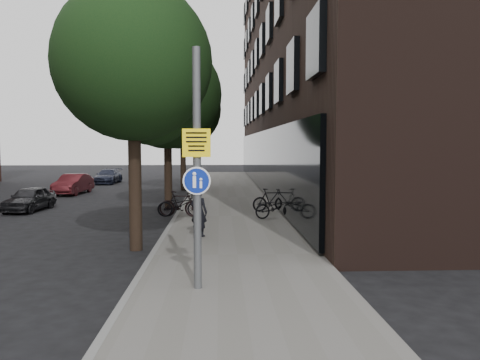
{
  "coord_description": "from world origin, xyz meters",
  "views": [
    {
      "loc": [
        -0.21,
        -8.78,
        3.02
      ],
      "look_at": [
        0.37,
        4.48,
        2.0
      ],
      "focal_mm": 35.0,
      "sensor_mm": 36.0,
      "label": 1
    }
  ],
  "objects": [
    {
      "name": "parked_car_near",
      "position": [
        -8.84,
        12.69,
        0.55
      ],
      "size": [
        1.6,
        3.36,
        1.11
      ],
      "primitive_type": "imported",
      "rotation": [
        0.0,
        0.0,
        -0.09
      ],
      "color": "black",
      "rests_on": "ground"
    },
    {
      "name": "curb_edge",
      "position": [
        -2.0,
        10.0,
        0.07
      ],
      "size": [
        0.15,
        60.0,
        0.13
      ],
      "primitive_type": "cube",
      "color": "slate",
      "rests_on": "ground"
    },
    {
      "name": "parked_bike_curb_near",
      "position": [
        -1.8,
        9.87,
        0.59
      ],
      "size": [
        1.81,
        0.64,
        0.95
      ],
      "primitive_type": "imported",
      "rotation": [
        0.0,
        0.0,
        1.57
      ],
      "color": "black",
      "rests_on": "sidewalk"
    },
    {
      "name": "parked_car_mid",
      "position": [
        -9.09,
        19.85,
        0.61
      ],
      "size": [
        1.62,
        3.79,
        1.21
      ],
      "primitive_type": "imported",
      "rotation": [
        0.0,
        0.0,
        -0.09
      ],
      "color": "#53171D",
      "rests_on": "ground"
    },
    {
      "name": "signpost",
      "position": [
        -0.66,
        0.49,
        2.54
      ],
      "size": [
        0.55,
        0.16,
        4.79
      ],
      "rotation": [
        0.0,
        0.0,
        -0.05
      ],
      "color": "#595B5E",
      "rests_on": "sidewalk"
    },
    {
      "name": "building_right_dark_brick",
      "position": [
        8.5,
        22.0,
        9.0
      ],
      "size": [
        12.0,
        40.0,
        18.0
      ],
      "primitive_type": "cube",
      "color": "black",
      "rests_on": "ground"
    },
    {
      "name": "ground",
      "position": [
        0.0,
        0.0,
        0.0
      ],
      "size": [
        120.0,
        120.0,
        0.0
      ],
      "primitive_type": "plane",
      "color": "black",
      "rests_on": "ground"
    },
    {
      "name": "parked_car_far",
      "position": [
        -8.82,
        27.63,
        0.55
      ],
      "size": [
        1.67,
        3.85,
        1.1
      ],
      "primitive_type": "imported",
      "rotation": [
        0.0,
        0.0,
        -0.03
      ],
      "color": "#1C2032",
      "rests_on": "ground"
    },
    {
      "name": "parked_bike_facade_far",
      "position": [
        2.0,
        11.22,
        0.62
      ],
      "size": [
        1.72,
        0.87,
        1.0
      ],
      "primitive_type": "imported",
      "rotation": [
        0.0,
        0.0,
        1.83
      ],
      "color": "black",
      "rests_on": "sidewalk"
    },
    {
      "name": "sidewalk",
      "position": [
        0.25,
        10.0,
        0.06
      ],
      "size": [
        4.5,
        60.0,
        0.12
      ],
      "primitive_type": "cube",
      "color": "#63605B",
      "rests_on": "ground"
    },
    {
      "name": "street_tree_far",
      "position": [
        -2.53,
        22.14,
        5.11
      ],
      "size": [
        5.0,
        5.0,
        7.8
      ],
      "color": "black",
      "rests_on": "ground"
    },
    {
      "name": "street_tree_near",
      "position": [
        -2.53,
        4.64,
        5.11
      ],
      "size": [
        4.4,
        4.4,
        7.5
      ],
      "color": "black",
      "rests_on": "ground"
    },
    {
      "name": "pedestrian",
      "position": [
        -0.87,
        5.84,
        0.89
      ],
      "size": [
        0.66,
        0.57,
        1.53
      ],
      "primitive_type": "imported",
      "rotation": [
        0.0,
        0.0,
        2.71
      ],
      "color": "black",
      "rests_on": "sidewalk"
    },
    {
      "name": "parked_bike_curb_far",
      "position": [
        -1.8,
        9.87,
        0.63
      ],
      "size": [
        1.76,
        0.71,
        1.03
      ],
      "primitive_type": "imported",
      "rotation": [
        0.0,
        0.0,
        1.43
      ],
      "color": "black",
      "rests_on": "sidewalk"
    },
    {
      "name": "street_tree_mid",
      "position": [
        -2.53,
        13.14,
        5.11
      ],
      "size": [
        5.0,
        5.0,
        7.8
      ],
      "color": "black",
      "rests_on": "ground"
    },
    {
      "name": "parked_bike_facade_near",
      "position": [
        2.0,
        9.28,
        0.57
      ],
      "size": [
        1.82,
        0.99,
        0.91
      ],
      "primitive_type": "imported",
      "rotation": [
        0.0,
        0.0,
        1.81
      ],
      "color": "black",
      "rests_on": "sidewalk"
    }
  ]
}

